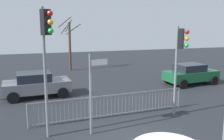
% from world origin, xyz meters
% --- Properties ---
extents(traffic_light_rear_left, '(0.47, 0.46, 4.18)m').
position_xyz_m(traffic_light_rear_left, '(3.03, 2.12, 3.07)').
color(traffic_light_rear_left, slate).
rests_on(traffic_light_rear_left, ground).
extents(traffic_light_mid_right, '(0.44, 0.49, 4.90)m').
position_xyz_m(traffic_light_mid_right, '(-2.86, 1.44, 3.58)').
color(traffic_light_mid_right, slate).
rests_on(traffic_light_mid_right, ground).
extents(direction_sign_post, '(0.77, 0.24, 3.19)m').
position_xyz_m(direction_sign_post, '(-1.25, 1.31, 1.78)').
color(direction_sign_post, slate).
rests_on(direction_sign_post, ground).
extents(pedestrian_guard_railing, '(7.44, 0.55, 1.07)m').
position_xyz_m(pedestrian_guard_railing, '(-0.01, 2.82, 0.55)').
color(pedestrian_guard_railing, slate).
rests_on(pedestrian_guard_railing, ground).
extents(car_green_trailing, '(3.97, 2.29, 1.47)m').
position_xyz_m(car_green_trailing, '(7.25, 7.34, 0.77)').
color(car_green_trailing, '#195933').
rests_on(car_green_trailing, ground).
extents(car_grey_near, '(3.92, 2.17, 1.47)m').
position_xyz_m(car_grey_near, '(-3.30, 7.27, 0.77)').
color(car_grey_near, slate).
rests_on(car_grey_near, ground).
extents(bare_tree_left, '(2.09, 1.22, 4.90)m').
position_xyz_m(bare_tree_left, '(-0.22, 15.34, 2.47)').
color(bare_tree_left, '#473828').
rests_on(bare_tree_left, ground).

